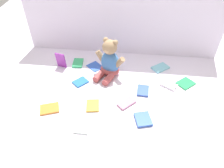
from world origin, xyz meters
name	(u,v)px	position (x,y,z in m)	size (l,w,h in m)	color
ground_plane	(116,85)	(0.00, 0.00, 0.00)	(3.20, 3.20, 0.00)	silver
backdrop_drape	(122,23)	(0.00, 0.46, 0.28)	(1.63, 0.03, 0.55)	silver
teddy_bear	(110,62)	(-0.06, 0.14, 0.11)	(0.25, 0.26, 0.30)	#3F72B2
book_case_0	(50,109)	(-0.41, -0.29, 0.01)	(0.09, 0.12, 0.01)	orange
book_case_1	(61,60)	(-0.47, 0.18, 0.07)	(0.08, 0.01, 0.13)	#832A8F
book_case_2	(143,119)	(0.20, -0.31, 0.01)	(0.10, 0.11, 0.02)	#2D54B2
book_case_3	(160,68)	(0.34, 0.25, 0.01)	(0.09, 0.13, 0.01)	#75BED0
book_case_4	(93,106)	(-0.13, -0.23, 0.01)	(0.08, 0.11, 0.01)	gold
book_case_5	(186,83)	(0.52, 0.08, 0.01)	(0.10, 0.12, 0.01)	#269A53
book_case_6	(143,91)	(0.20, -0.04, 0.01)	(0.08, 0.11, 0.02)	#3354AD
book_case_7	(78,63)	(-0.34, 0.23, 0.01)	(0.08, 0.12, 0.02)	#32A665
book_case_8	(95,66)	(-0.20, 0.21, 0.00)	(0.10, 0.12, 0.01)	blue
book_case_9	(169,85)	(0.39, 0.04, 0.01)	(0.07, 0.11, 0.02)	white
book_case_10	(126,103)	(0.09, -0.18, 0.01)	(0.07, 0.12, 0.01)	#B3718F
book_case_11	(82,128)	(-0.17, -0.42, 0.01)	(0.08, 0.09, 0.01)	white
book_case_12	(80,82)	(-0.27, 0.00, 0.01)	(0.08, 0.10, 0.01)	#2165B0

